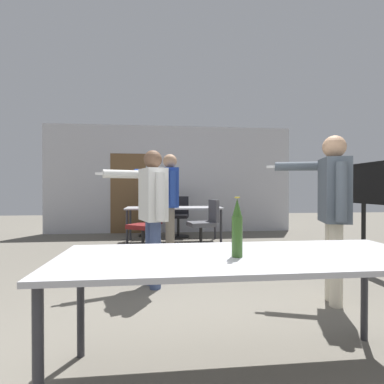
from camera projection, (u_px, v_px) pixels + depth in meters
The scene contains 12 objects.
back_wall at pixel (170, 180), 7.87m from camera, with size 6.44×0.12×2.79m.
conference_table_near at pixel (244, 264), 1.79m from camera, with size 2.20×0.83×0.75m.
conference_table_far at pixel (174, 210), 6.40m from camera, with size 2.03×0.79×0.75m.
tv_screen at pixel (364, 203), 4.35m from camera, with size 0.44×1.08×1.52m.
person_far_watching at pixel (332, 202), 2.98m from camera, with size 0.71×0.74×1.67m.
person_left_plaid at pixel (152, 205), 3.49m from camera, with size 0.85×0.58×1.59m.
person_right_polo at pixel (169, 194), 4.99m from camera, with size 0.83×0.58×1.72m.
office_chair_near_pushed at pixel (150, 218), 7.15m from camera, with size 0.53×0.59×0.95m.
office_chair_side_rolled at pixel (179, 217), 7.15m from camera, with size 0.54×0.60×0.96m.
office_chair_far_left at pixel (205, 226), 5.72m from camera, with size 0.59×0.54×0.93m.
office_chair_far_right at pixel (146, 228), 5.55m from camera, with size 0.68×0.67×0.90m.
beer_bottle at pixel (237, 229), 1.73m from camera, with size 0.06×0.06×0.35m.
Camera 1 is at (-0.28, -1.50, 1.14)m, focal length 28.00 mm.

